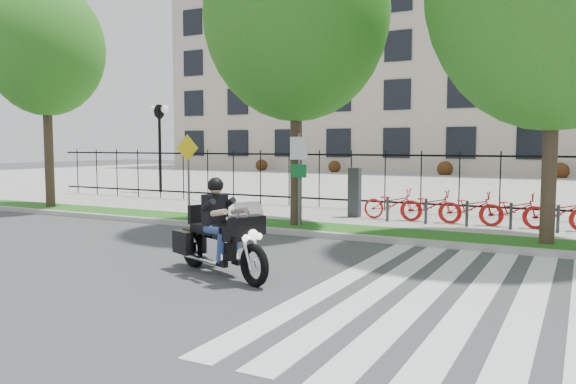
% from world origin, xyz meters
% --- Properties ---
extents(ground, '(120.00, 120.00, 0.00)m').
position_xyz_m(ground, '(0.00, 0.00, 0.00)').
color(ground, '#3C3C3E').
rests_on(ground, ground).
extents(curb, '(60.00, 0.20, 0.15)m').
position_xyz_m(curb, '(0.00, 4.10, 0.07)').
color(curb, '#A6A39C').
rests_on(curb, ground).
extents(grass_verge, '(60.00, 1.50, 0.15)m').
position_xyz_m(grass_verge, '(0.00, 4.95, 0.07)').
color(grass_verge, '#1D4C13').
rests_on(grass_verge, ground).
extents(sidewalk, '(60.00, 3.50, 0.15)m').
position_xyz_m(sidewalk, '(0.00, 7.45, 0.07)').
color(sidewalk, '#A19E97').
rests_on(sidewalk, ground).
extents(plaza, '(80.00, 34.00, 0.10)m').
position_xyz_m(plaza, '(0.00, 25.00, 0.05)').
color(plaza, '#A19E97').
rests_on(plaza, ground).
extents(crosswalk_stripes, '(5.70, 8.00, 0.01)m').
position_xyz_m(crosswalk_stripes, '(4.83, 0.00, 0.01)').
color(crosswalk_stripes, silver).
rests_on(crosswalk_stripes, ground).
extents(iron_fence, '(30.00, 0.06, 2.00)m').
position_xyz_m(iron_fence, '(0.00, 9.20, 1.15)').
color(iron_fence, black).
rests_on(iron_fence, sidewalk).
extents(office_building, '(60.00, 21.90, 20.15)m').
position_xyz_m(office_building, '(0.00, 44.92, 9.97)').
color(office_building, '#ACA08A').
rests_on(office_building, ground).
extents(lamp_post_left, '(1.06, 0.70, 4.25)m').
position_xyz_m(lamp_post_left, '(-12.00, 12.00, 3.21)').
color(lamp_post_left, black).
rests_on(lamp_post_left, ground).
extents(street_tree_0, '(4.07, 4.07, 7.89)m').
position_xyz_m(street_tree_0, '(-11.00, 4.95, 5.68)').
color(street_tree_0, '#32241B').
rests_on(street_tree_0, grass_verge).
extents(street_tree_1, '(5.01, 5.01, 8.58)m').
position_xyz_m(street_tree_1, '(-1.14, 4.95, 5.84)').
color(street_tree_1, '#32241B').
rests_on(street_tree_1, grass_verge).
extents(bike_share_station, '(7.75, 0.85, 1.50)m').
position_xyz_m(bike_share_station, '(3.57, 7.20, 0.62)').
color(bike_share_station, '#2D2D33').
rests_on(bike_share_station, sidewalk).
extents(sign_pole_regulatory, '(0.50, 0.09, 2.50)m').
position_xyz_m(sign_pole_regulatory, '(-0.87, 4.58, 1.74)').
color(sign_pole_regulatory, '#59595B').
rests_on(sign_pole_regulatory, grass_verge).
extents(sign_pole_warning, '(0.78, 0.09, 2.49)m').
position_xyz_m(sign_pole_warning, '(-4.55, 4.58, 1.74)').
color(sign_pole_warning, '#59595B').
rests_on(sign_pole_warning, grass_verge).
extents(motorcycle_rider, '(2.58, 1.43, 2.12)m').
position_xyz_m(motorcycle_rider, '(0.13, -0.51, 0.70)').
color(motorcycle_rider, black).
rests_on(motorcycle_rider, ground).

